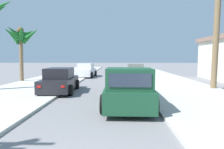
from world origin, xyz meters
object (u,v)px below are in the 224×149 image
pickup_truck (128,89)px  car_right_near (135,72)px  car_left_near (86,71)px  car_left_mid (60,81)px  palm_tree_right_back (21,37)px

pickup_truck → car_right_near: pickup_truck is taller
car_right_near → car_left_near: bearing=162.9°
car_left_near → car_right_near: (5.38, -1.66, 0.00)m
car_left_near → car_left_mid: (-0.14, -10.07, 0.00)m
car_left_mid → palm_tree_right_back: bearing=133.0°
car_right_near → car_left_mid: (-5.52, -8.41, 0.00)m
pickup_truck → car_right_near: 12.20m
pickup_truck → car_left_mid: (-4.12, 3.71, -0.08)m
car_right_near → car_left_mid: size_ratio=0.99×
car_right_near → pickup_truck: bearing=-96.6°
pickup_truck → car_left_mid: pickup_truck is taller
car_left_near → car_right_near: same height
car_left_near → car_left_mid: size_ratio=1.00×
car_left_mid → palm_tree_right_back: palm_tree_right_back is taller
car_right_near → car_left_mid: bearing=-123.3°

